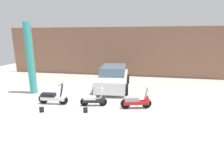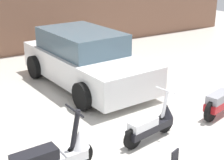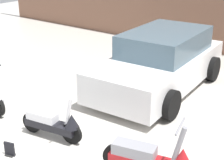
# 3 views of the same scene
# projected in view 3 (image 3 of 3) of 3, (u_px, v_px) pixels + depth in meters

# --- Properties ---
(scooter_front_right) EXTENTS (1.33, 0.53, 0.93)m
(scooter_front_right) POSITION_uv_depth(u_px,v_px,m) (53.00, 123.00, 6.41)
(scooter_front_right) COLOR black
(scooter_front_right) RESTS_ON ground_plane
(scooter_front_center) EXTENTS (1.48, 0.66, 1.05)m
(scooter_front_center) POSITION_uv_depth(u_px,v_px,m) (152.00, 159.00, 5.26)
(scooter_front_center) COLOR black
(scooter_front_center) RESTS_ON ground_plane
(car_rear_left) EXTENTS (2.29, 4.40, 1.46)m
(car_rear_left) POSITION_uv_depth(u_px,v_px,m) (161.00, 62.00, 8.56)
(car_rear_left) COLOR white
(car_rear_left) RESTS_ON ground_plane
(placard_near_right_scooter) EXTENTS (0.20, 0.16, 0.26)m
(placard_near_right_scooter) POSITION_uv_depth(u_px,v_px,m) (10.00, 150.00, 5.96)
(placard_near_right_scooter) COLOR black
(placard_near_right_scooter) RESTS_ON ground_plane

